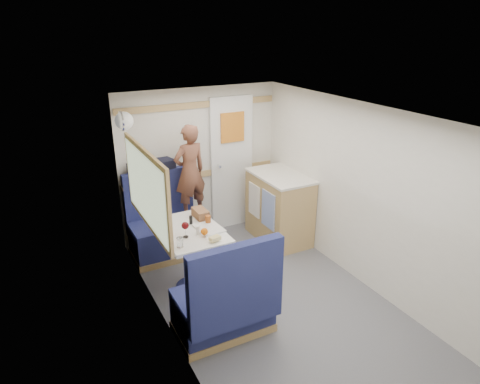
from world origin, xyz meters
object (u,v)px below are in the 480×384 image
bench_near (226,307)px  duffel_bag (152,172)px  bread_loaf (200,213)px  galley_counter (279,207)px  beer_glass (208,220)px  person (190,172)px  orange_fruit (204,232)px  tumbler_left (180,243)px  wine_glass (185,226)px  cheese_block (215,238)px  pepper_grinder (191,220)px  bench_far (166,232)px  tray (209,228)px  salt_grinder (198,230)px  tumbler_mid (168,215)px  dinette_table (190,242)px  dome_light (124,121)px

bench_near → duffel_bag: 2.12m
bread_loaf → galley_counter: bearing=14.8°
beer_glass → bread_loaf: size_ratio=0.40×
person → orange_fruit: bearing=64.7°
orange_fruit → tumbler_left: tumbler_left is taller
bread_loaf → wine_glass: bearing=-130.5°
duffel_bag → galley_counter: bearing=-33.0°
orange_fruit → cheese_block: 0.16m
orange_fruit → tumbler_left: size_ratio=0.72×
bench_near → pepper_grinder: (0.06, 0.98, 0.47)m
bench_far → bench_near: 1.73m
tray → beer_glass: beer_glass is taller
galley_counter → person: 1.30m
tray → salt_grinder: bearing=-156.8°
duffel_bag → tumbler_left: size_ratio=5.35×
bench_near → bread_loaf: size_ratio=4.49×
bench_near → salt_grinder: 0.85m
wine_glass → beer_glass: size_ratio=1.78×
person → bench_far: bearing=-11.3°
orange_fruit → salt_grinder: size_ratio=0.77×
tray → tumbler_mid: 0.52m
pepper_grinder → person: bearing=68.8°
galley_counter → bread_loaf: galley_counter is taller
beer_glass → bread_loaf: 0.19m
galley_counter → duffel_bag: 1.72m
dinette_table → cheese_block: size_ratio=8.24×
tumbler_mid → person: bearing=48.2°
bench_far → person: bearing=-0.3°
bench_near → dome_light: size_ratio=5.25×
dinette_table → bread_loaf: 0.37m
dome_light → cheese_block: (0.51, -1.23, -0.99)m
wine_glass → beer_glass: wine_glass is taller
galley_counter → dome_light: bearing=170.8°
person → duffel_bag: (-0.40, 0.26, -0.01)m
bench_far → person: person is taller
pepper_grinder → tumbler_mid: bearing=132.6°
salt_grinder → galley_counter: bearing=26.0°
dome_light → tumbler_left: dome_light is taller
dinette_table → bench_near: bench_near is taller
bench_far → bench_near: (0.00, -1.73, 0.00)m
galley_counter → pepper_grinder: size_ratio=9.75×
bench_near → orange_fruit: (0.07, 0.64, 0.47)m
duffel_bag → salt_grinder: (0.09, -1.27, -0.26)m
galley_counter → pepper_grinder: bearing=-162.8°
dinette_table → bread_loaf: bearing=45.9°
tumbler_mid → bench_far: bearing=76.2°
wine_glass → cheese_block: bearing=-45.3°
wine_glass → bench_far: bearing=84.3°
tumbler_mid → beer_glass: (0.36, -0.29, -0.01)m
duffel_bag → tray: 1.26m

